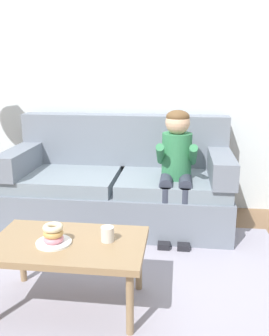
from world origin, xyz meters
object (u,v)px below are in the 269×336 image
at_px(toy_controller, 16,260).
at_px(couch, 120,186).
at_px(mug, 107,234).
at_px(coffee_table, 68,249).
at_px(donut, 54,239).
at_px(person_child, 176,161).

bearing_deg(toy_controller, couch, 85.34).
bearing_deg(toy_controller, mug, 3.92).
distance_m(couch, coffee_table, 1.36).
relative_size(mug, toy_controller, 0.40).
bearing_deg(toy_controller, donut, -13.51).
relative_size(person_child, donut, 9.18).
bearing_deg(toy_controller, coffee_table, -7.30).
relative_size(coffee_table, mug, 10.30).
bearing_deg(donut, toy_controller, 134.52).
bearing_deg(couch, coffee_table, -93.92).
relative_size(couch, toy_controller, 9.02).
xyz_separation_m(mug, toy_controller, (-0.80, 0.43, -0.46)).
distance_m(couch, donut, 1.41).
bearing_deg(donut, mug, 13.45).
xyz_separation_m(person_child, toy_controller, (-1.19, -0.68, -0.65)).
bearing_deg(coffee_table, mug, 9.14).
relative_size(couch, person_child, 1.85).
height_order(person_child, toy_controller, person_child).
bearing_deg(couch, mug, -83.90).
height_order(couch, toy_controller, couch).
relative_size(person_child, toy_controller, 4.87).
bearing_deg(mug, donut, -166.55).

